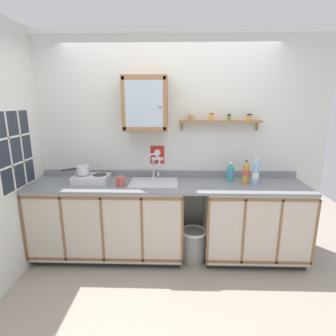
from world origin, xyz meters
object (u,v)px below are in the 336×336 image
Objects in this scene: bottle_water_blue_0 at (256,173)px; mug at (121,181)px; hot_plate_stove at (91,179)px; bottle_detergent_teal_1 at (230,173)px; saucepan at (83,170)px; bottle_juice_amber_2 at (246,172)px; wall_cabinet at (145,104)px; sink at (154,183)px; trash_bin at (193,244)px; warning_sign at (157,155)px.

bottle_water_blue_0 reaches higher than mug.
hot_plate_stove is 1.73× the size of bottle_detergent_teal_1.
bottle_juice_amber_2 is (1.89, -0.01, -0.01)m from saucepan.
bottle_juice_amber_2 is at bearing -6.27° from wall_cabinet.
bottle_juice_amber_2 reaches higher than mug.
trash_bin is (0.47, -0.13, -0.71)m from sink.
warning_sign is 1.16m from trash_bin.
bottle_detergent_teal_1 is 0.84× the size of bottle_juice_amber_2.
hot_plate_stove is at bearing 161.68° from mug.
wall_cabinet is at bearing 172.24° from bottle_water_blue_0.
saucepan reaches higher than trash_bin.
mug is at bearing -170.63° from bottle_detergent_teal_1.
mug reaches higher than hot_plate_stove.
sink is 1.97× the size of bottle_juice_amber_2.
bottle_juice_amber_2 is 2.24× the size of mug.
bottle_water_blue_0 is at bearing -24.53° from bottle_detergent_teal_1.
sink is at bearing 179.83° from bottle_juice_amber_2.
bottle_juice_amber_2 is at bearing 0.33° from hot_plate_stove.
bottle_juice_amber_2 is at bearing 156.19° from bottle_water_blue_0.
bottle_detergent_teal_1 is (0.90, 0.07, 0.12)m from sink.
sink reaches higher than bottle_juice_amber_2.
warning_sign reaches higher than mug.
hot_plate_stove is 0.39m from mug.
saucepan reaches higher than hot_plate_stove.
hot_plate_stove is 1.89m from bottle_water_blue_0.
sink reaches higher than bottle_water_blue_0.
sink is at bearing -95.71° from warning_sign.
sink reaches higher than saucepan.
hot_plate_stove reaches higher than trash_bin.
hot_plate_stove is 1.43m from trash_bin.
bottle_water_blue_0 is at bearing -2.33° from sink.
hot_plate_stove is 1.03× the size of trash_bin.
saucepan is at bearing -177.76° from bottle_detergent_teal_1.
sink is 4.41× the size of mug.
sink is 0.92m from wall_cabinet.
wall_cabinet is at bearing -130.23° from warning_sign.
bottle_detergent_teal_1 reaches higher than mug.
bottle_water_blue_0 is 0.29m from bottle_detergent_teal_1.
warning_sign is at bearing 164.57° from bottle_water_blue_0.
wall_cabinet is (0.27, 0.26, 0.84)m from mug.
bottle_water_blue_0 is 1.52m from mug.
bottle_juice_amber_2 is at bearing 11.69° from trash_bin.
sink is 0.39m from warning_sign.
bottle_juice_amber_2 reaches higher than trash_bin.
saucepan is 1.01× the size of bottle_juice_amber_2.
trash_bin is (1.30, -0.13, -0.87)m from saucepan.
trash_bin is at bearing -5.31° from hot_plate_stove.
wall_cabinet reaches higher than bottle_water_blue_0.
bottle_water_blue_0 is 0.11m from bottle_juice_amber_2.
sink is at bearing -175.48° from bottle_detergent_teal_1.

